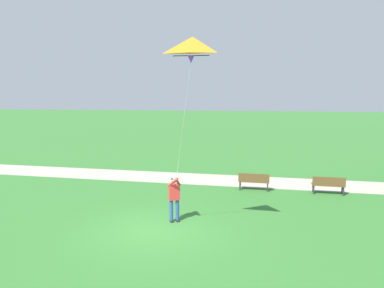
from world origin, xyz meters
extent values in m
plane|color=#33702D|center=(0.00, 0.00, 0.00)|extent=(120.00, 120.00, 0.00)
cube|color=#ADA393|center=(-7.44, 2.00, 0.01)|extent=(5.52, 32.08, 0.02)
cube|color=#232328|center=(-1.01, 0.66, 0.03)|extent=(0.26, 0.19, 0.06)
cylinder|color=#2D4C8E|center=(-1.03, 0.66, 0.45)|extent=(0.14, 0.14, 0.82)
cube|color=#232328|center=(-0.92, 0.44, 0.03)|extent=(0.26, 0.19, 0.06)
cylinder|color=#2D4C8E|center=(-0.94, 0.43, 0.45)|extent=(0.14, 0.14, 0.82)
cube|color=red|center=(-0.98, 0.55, 1.16)|extent=(0.35, 0.45, 0.60)
sphere|color=#DBB28E|center=(-0.98, 0.55, 1.62)|extent=(0.22, 0.22, 0.22)
ellipsoid|color=black|center=(-1.00, 0.54, 1.66)|extent=(0.29, 0.29, 0.13)
cylinder|color=red|center=(-0.81, 0.71, 1.61)|extent=(0.56, 0.16, 0.43)
cylinder|color=red|center=(-0.75, 0.54, 1.61)|extent=(0.43, 0.48, 0.43)
sphere|color=#DBB28E|center=(-0.63, 0.68, 1.74)|extent=(0.10, 0.10, 0.10)
pyramid|color=orange|center=(1.08, 1.44, 6.29)|extent=(0.59, 1.22, 0.54)
cone|color=purple|center=(1.28, 1.42, 5.94)|extent=(0.22, 0.22, 0.22)
cylinder|color=black|center=(1.28, 1.42, 6.05)|extent=(0.17, 1.11, 0.02)
cylinder|color=silver|center=(0.32, 1.05, 3.81)|extent=(1.92, 0.75, 4.15)
cube|color=brown|center=(-5.65, 3.83, 0.45)|extent=(0.58, 1.54, 0.05)
cube|color=brown|center=(-5.46, 3.82, 0.68)|extent=(0.19, 1.50, 0.40)
cube|color=#2D2D33|center=(-5.87, 3.18, 0.23)|extent=(0.07, 0.07, 0.45)
cube|color=#2D2D33|center=(-5.56, 3.15, 0.23)|extent=(0.07, 0.07, 0.45)
cube|color=#2D2D33|center=(-5.74, 4.52, 0.23)|extent=(0.07, 0.07, 0.45)
cube|color=#2D2D33|center=(-5.42, 4.49, 0.23)|extent=(0.07, 0.07, 0.45)
cube|color=brown|center=(-5.31, 7.32, 0.45)|extent=(0.58, 1.54, 0.05)
cube|color=brown|center=(-5.12, 7.30, 0.68)|extent=(0.19, 1.50, 0.40)
cube|color=#2D2D33|center=(-5.53, 6.67, 0.23)|extent=(0.07, 0.07, 0.45)
cube|color=#2D2D33|center=(-5.21, 6.63, 0.23)|extent=(0.07, 0.07, 0.45)
cube|color=#2D2D33|center=(-5.40, 8.00, 0.23)|extent=(0.07, 0.07, 0.45)
cube|color=#2D2D33|center=(-5.08, 7.97, 0.23)|extent=(0.07, 0.07, 0.45)
camera|label=1|loc=(12.80, 2.59, 5.24)|focal=35.58mm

